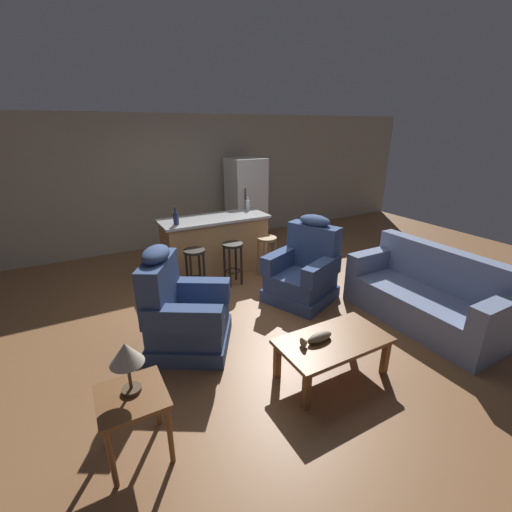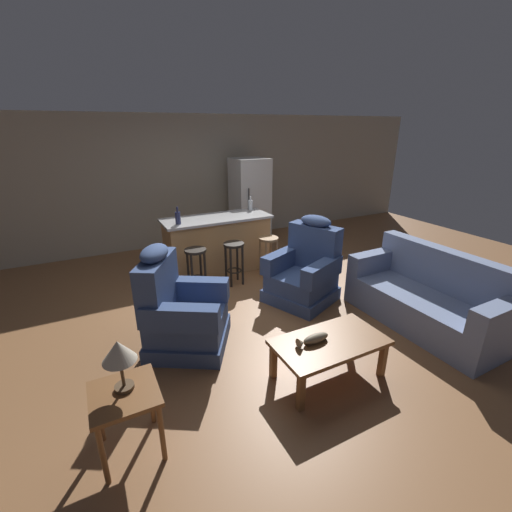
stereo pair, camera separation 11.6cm
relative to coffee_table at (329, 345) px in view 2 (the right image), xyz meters
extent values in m
plane|color=brown|center=(0.03, 1.70, -0.36)|extent=(12.00, 12.00, 0.00)
cube|color=#A89E89|center=(0.03, 4.83, 0.94)|extent=(12.00, 0.05, 2.60)
cube|color=brown|center=(0.00, 0.00, 0.04)|extent=(1.10, 0.60, 0.04)
cube|color=brown|center=(-0.49, -0.24, -0.17)|extent=(0.06, 0.06, 0.38)
cube|color=brown|center=(0.49, -0.24, -0.17)|extent=(0.06, 0.06, 0.38)
cube|color=brown|center=(-0.49, 0.24, -0.17)|extent=(0.06, 0.06, 0.38)
cube|color=brown|center=(0.49, 0.24, -0.17)|extent=(0.06, 0.06, 0.38)
cube|color=#4C3823|center=(-0.14, 0.04, 0.06)|extent=(0.22, 0.07, 0.01)
ellipsoid|color=gray|center=(-0.14, 0.04, 0.10)|extent=(0.28, 0.09, 0.09)
cone|color=gray|center=(-0.31, 0.04, 0.10)|extent=(0.06, 0.10, 0.10)
cube|color=#707FA3|center=(1.67, 0.24, -0.26)|extent=(0.86, 1.91, 0.20)
cube|color=#707FA3|center=(1.67, 0.24, -0.05)|extent=(0.86, 1.91, 0.22)
cube|color=#707FA3|center=(1.99, 0.24, 0.32)|extent=(0.22, 1.90, 0.52)
cube|color=#707FA3|center=(1.68, -0.61, 0.20)|extent=(0.84, 0.21, 0.28)
cube|color=#707FA3|center=(1.66, 1.09, 0.20)|extent=(0.84, 0.21, 0.28)
cube|color=#384C7A|center=(-1.08, 1.15, -0.27)|extent=(1.15, 1.15, 0.18)
cube|color=#384C7A|center=(-1.08, 1.15, -0.06)|extent=(1.07, 1.06, 0.24)
cube|color=#384C7A|center=(-1.33, 1.30, 0.38)|extent=(0.59, 0.77, 0.64)
ellipsoid|color=#384C7A|center=(-1.33, 1.30, 0.76)|extent=(0.46, 0.53, 0.16)
cube|color=#384C7A|center=(-0.89, 1.42, 0.19)|extent=(0.78, 0.56, 0.26)
cube|color=#384C7A|center=(-1.23, 0.85, 0.19)|extent=(0.78, 0.56, 0.26)
cube|color=#384C7A|center=(0.68, 1.47, -0.27)|extent=(1.10, 1.10, 0.18)
cube|color=#384C7A|center=(0.68, 1.47, -0.06)|extent=(1.03, 1.00, 0.24)
cube|color=#384C7A|center=(0.95, 1.58, 0.38)|extent=(0.51, 0.79, 0.64)
ellipsoid|color=#384C7A|center=(0.95, 1.58, 0.76)|extent=(0.42, 0.53, 0.16)
cube|color=#384C7A|center=(0.78, 1.15, 0.19)|extent=(0.81, 0.47, 0.26)
cube|color=#384C7A|center=(0.53, 1.76, 0.19)|extent=(0.81, 0.47, 0.26)
cube|color=brown|center=(-1.88, 0.02, 0.18)|extent=(0.48, 0.48, 0.04)
cylinder|color=brown|center=(-2.08, -0.18, -0.10)|extent=(0.04, 0.04, 0.52)
cylinder|color=brown|center=(-1.68, -0.18, -0.10)|extent=(0.04, 0.04, 0.52)
cylinder|color=brown|center=(-2.08, 0.22, -0.10)|extent=(0.04, 0.04, 0.52)
cylinder|color=brown|center=(-1.68, 0.22, -0.10)|extent=(0.04, 0.04, 0.52)
cylinder|color=#4C3823|center=(-1.86, 0.06, 0.21)|extent=(0.14, 0.14, 0.03)
cylinder|color=#4C3823|center=(-1.86, 0.06, 0.34)|extent=(0.02, 0.02, 0.22)
cone|color=#BCB29E|center=(-1.86, 0.06, 0.53)|extent=(0.24, 0.24, 0.16)
cube|color=#AD7F4C|center=(0.03, 3.05, 0.09)|extent=(1.71, 0.63, 0.91)
cube|color=#B2B2B2|center=(0.03, 3.05, 0.57)|extent=(1.80, 0.70, 0.04)
cylinder|color=black|center=(-0.56, 2.42, 0.30)|extent=(0.32, 0.32, 0.04)
torus|color=black|center=(-0.56, 2.42, -0.14)|extent=(0.23, 0.23, 0.02)
cylinder|color=black|center=(-0.66, 2.32, -0.04)|extent=(0.04, 0.04, 0.64)
cylinder|color=black|center=(-0.46, 2.32, -0.04)|extent=(0.04, 0.04, 0.64)
cylinder|color=black|center=(-0.66, 2.52, -0.04)|extent=(0.04, 0.04, 0.64)
cylinder|color=black|center=(-0.46, 2.52, -0.04)|extent=(0.04, 0.04, 0.64)
cylinder|color=black|center=(0.06, 2.42, 0.30)|extent=(0.32, 0.32, 0.04)
torus|color=black|center=(0.06, 2.42, -0.14)|extent=(0.23, 0.23, 0.02)
cylinder|color=black|center=(-0.04, 2.32, -0.04)|extent=(0.04, 0.04, 0.64)
cylinder|color=black|center=(0.16, 2.32, -0.04)|extent=(0.04, 0.04, 0.64)
cylinder|color=black|center=(-0.04, 2.52, -0.04)|extent=(0.04, 0.04, 0.64)
cylinder|color=black|center=(0.16, 2.52, -0.04)|extent=(0.04, 0.04, 0.64)
cylinder|color=olive|center=(0.67, 2.42, 0.30)|extent=(0.32, 0.32, 0.04)
torus|color=olive|center=(0.67, 2.42, -0.14)|extent=(0.23, 0.23, 0.02)
cylinder|color=olive|center=(0.57, 2.32, -0.04)|extent=(0.04, 0.04, 0.64)
cylinder|color=olive|center=(0.77, 2.32, -0.04)|extent=(0.04, 0.04, 0.64)
cylinder|color=olive|center=(0.57, 2.52, -0.04)|extent=(0.04, 0.04, 0.64)
cylinder|color=olive|center=(0.77, 2.52, -0.04)|extent=(0.04, 0.04, 0.64)
cube|color=white|center=(1.24, 4.25, 0.52)|extent=(0.70, 0.66, 1.76)
cylinder|color=#333338|center=(1.05, 3.90, 0.60)|extent=(0.02, 0.02, 0.50)
cylinder|color=silver|center=(0.77, 3.28, 0.67)|extent=(0.08, 0.08, 0.17)
cylinder|color=silver|center=(0.77, 3.28, 0.79)|extent=(0.03, 0.03, 0.07)
cylinder|color=#23284C|center=(-0.65, 2.92, 0.68)|extent=(0.08, 0.08, 0.19)
cylinder|color=#23284C|center=(-0.65, 2.92, 0.82)|extent=(0.03, 0.03, 0.08)
camera|label=1|loc=(-2.02, -2.11, 2.00)|focal=24.00mm
camera|label=2|loc=(-1.92, -2.16, 2.00)|focal=24.00mm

